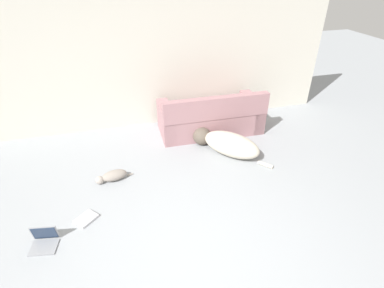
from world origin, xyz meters
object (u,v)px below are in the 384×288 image
couch (211,118)px  laptop_open (44,239)px  dog (227,143)px  cat (112,176)px  laptop_closed (86,219)px

couch → laptop_open: couch is taller
dog → cat: dog is taller
couch → cat: size_ratio=3.38×
dog → laptop_open: (-2.65, -1.21, -0.10)m
laptop_open → dog: bearing=34.6°
dog → laptop_closed: bearing=73.1°
laptop_closed → laptop_open: bearing=-149.8°
couch → dog: (0.03, -0.76, -0.09)m
cat → laptop_closed: size_ratio=1.72×
couch → laptop_open: (-2.62, -1.97, -0.20)m
couch → cat: 2.10m
dog → cat: (-1.86, -0.25, -0.11)m
cat → laptop_closed: 0.80m
dog → laptop_closed: 2.42m
dog → laptop_open: 2.92m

